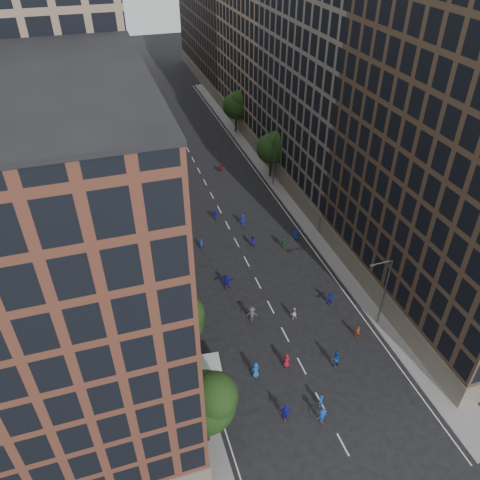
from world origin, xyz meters
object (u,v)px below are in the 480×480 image
at_px(streetlamp_far, 273,158).
at_px(skater_2, 335,359).
at_px(skater_0, 256,370).
at_px(skater_1, 321,401).
at_px(streetlamp_near, 383,289).
at_px(cargo_van, 212,377).

height_order(streetlamp_far, skater_2, streetlamp_far).
height_order(skater_0, skater_1, skater_0).
relative_size(streetlamp_far, skater_1, 5.99).
height_order(streetlamp_far, skater_0, streetlamp_far).
distance_m(streetlamp_near, skater_0, 16.13).
height_order(cargo_van, skater_0, cargo_van).
bearing_deg(streetlamp_far, skater_1, -104.57).
bearing_deg(cargo_van, skater_1, -24.63).
height_order(streetlamp_near, cargo_van, streetlamp_near).
relative_size(skater_0, skater_1, 1.23).
xyz_separation_m(skater_0, skater_2, (8.17, -1.15, 0.03)).
height_order(skater_1, skater_2, skater_2).
distance_m(streetlamp_near, skater_2, 9.18).
distance_m(cargo_van, skater_2, 12.60).
height_order(skater_0, skater_2, skater_2).
bearing_deg(streetlamp_near, skater_0, -169.69).
bearing_deg(skater_1, skater_0, -61.32).
xyz_separation_m(skater_1, skater_2, (3.47, 3.91, 0.20)).
xyz_separation_m(streetlamp_far, cargo_van, (-19.66, -35.42, -3.97)).
xyz_separation_m(streetlamp_near, skater_1, (-10.61, -7.84, -4.41)).
distance_m(skater_0, skater_1, 6.90).
xyz_separation_m(cargo_van, skater_1, (9.04, -5.42, -0.44)).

